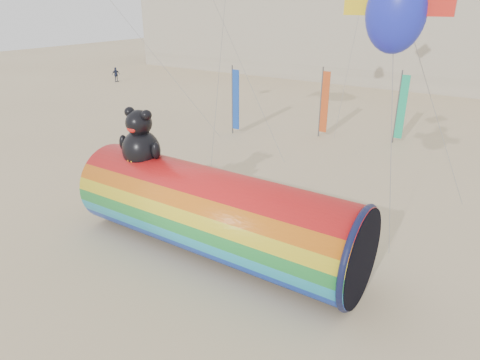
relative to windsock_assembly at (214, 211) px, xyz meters
The scene contains 3 objects.
ground 2.07m from the windsock_assembly, 136.17° to the left, with size 160.00×160.00×0.00m, color #CCB58C.
windsock_assembly is the anchor object (origin of this frame).
festival_banners 17.22m from the windsock_assembly, 100.09° to the left, with size 11.77×4.52×5.20m.
Camera 1 is at (9.88, -12.83, 9.63)m, focal length 32.00 mm.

